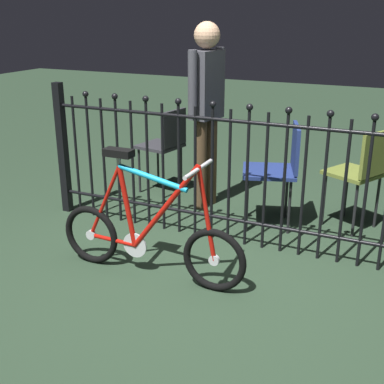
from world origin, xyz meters
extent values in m
plane|color=#263928|center=(0.00, 0.00, 0.00)|extent=(20.00, 20.00, 0.00)
cylinder|color=black|center=(-1.66, 0.66, 0.53)|extent=(0.02, 0.02, 1.06)
sphere|color=black|center=(-1.66, 0.66, 1.08)|extent=(0.05, 0.05, 0.05)
cylinder|color=black|center=(-1.52, 0.66, 0.53)|extent=(0.02, 0.02, 1.06)
cylinder|color=black|center=(-1.37, 0.66, 0.53)|extent=(0.02, 0.02, 1.06)
sphere|color=black|center=(-1.37, 0.66, 1.08)|extent=(0.05, 0.05, 0.05)
cylinder|color=black|center=(-1.23, 0.66, 0.53)|extent=(0.02, 0.02, 1.06)
cylinder|color=black|center=(-1.09, 0.66, 0.53)|extent=(0.02, 0.02, 1.06)
sphere|color=black|center=(-1.09, 0.66, 1.08)|extent=(0.05, 0.05, 0.05)
cylinder|color=black|center=(-0.94, 0.66, 0.53)|extent=(0.02, 0.02, 1.06)
cylinder|color=black|center=(-0.80, 0.66, 0.53)|extent=(0.02, 0.02, 1.06)
sphere|color=black|center=(-0.80, 0.66, 1.08)|extent=(0.05, 0.05, 0.05)
cylinder|color=black|center=(-0.66, 0.66, 0.53)|extent=(0.02, 0.02, 1.06)
cylinder|color=black|center=(-0.52, 0.66, 0.53)|extent=(0.02, 0.02, 1.06)
sphere|color=black|center=(-0.52, 0.66, 1.08)|extent=(0.05, 0.05, 0.05)
cylinder|color=black|center=(-0.37, 0.66, 0.53)|extent=(0.02, 0.02, 1.06)
cylinder|color=black|center=(-0.23, 0.66, 0.53)|extent=(0.02, 0.02, 1.06)
sphere|color=black|center=(-0.23, 0.66, 1.08)|extent=(0.05, 0.05, 0.05)
cylinder|color=black|center=(-0.09, 0.66, 0.53)|extent=(0.02, 0.02, 1.06)
cylinder|color=black|center=(0.06, 0.66, 0.53)|extent=(0.02, 0.02, 1.06)
sphere|color=black|center=(0.06, 0.66, 1.08)|extent=(0.05, 0.05, 0.05)
cylinder|color=black|center=(0.20, 0.66, 0.53)|extent=(0.02, 0.02, 1.06)
cylinder|color=black|center=(0.34, 0.66, 0.53)|extent=(0.02, 0.02, 1.06)
sphere|color=black|center=(0.34, 0.66, 1.08)|extent=(0.05, 0.05, 0.05)
cylinder|color=black|center=(0.48, 0.66, 0.53)|extent=(0.02, 0.02, 1.06)
cylinder|color=black|center=(0.63, 0.66, 0.53)|extent=(0.02, 0.02, 1.06)
sphere|color=black|center=(0.63, 0.66, 1.08)|extent=(0.05, 0.05, 0.05)
cylinder|color=black|center=(0.77, 0.66, 0.53)|extent=(0.02, 0.02, 1.06)
cylinder|color=black|center=(0.91, 0.66, 0.53)|extent=(0.02, 0.02, 1.06)
sphere|color=black|center=(0.91, 0.66, 1.08)|extent=(0.05, 0.05, 0.05)
cylinder|color=black|center=(0.00, 0.66, 0.19)|extent=(3.32, 0.03, 0.03)
cylinder|color=black|center=(0.00, 0.66, 0.97)|extent=(3.32, 0.03, 0.03)
cube|color=black|center=(-1.66, 0.66, 0.58)|extent=(0.07, 0.07, 1.16)
torus|color=black|center=(-0.85, -0.10, 0.22)|extent=(0.44, 0.05, 0.44)
cylinder|color=silver|center=(-0.85, -0.10, 0.22)|extent=(0.07, 0.03, 0.07)
torus|color=black|center=(0.10, -0.09, 0.22)|extent=(0.44, 0.05, 0.44)
cylinder|color=silver|center=(0.10, -0.09, 0.22)|extent=(0.07, 0.03, 0.07)
cylinder|color=red|center=(-0.25, -0.09, 0.52)|extent=(0.51, 0.04, 0.65)
cylinder|color=#19A5D8|center=(-0.34, -0.09, 0.72)|extent=(0.50, 0.04, 0.14)
cylinder|color=red|center=(-0.54, -0.09, 0.49)|extent=(0.13, 0.04, 0.57)
cylinder|color=red|center=(-0.67, -0.09, 0.21)|extent=(0.36, 0.03, 0.04)
cylinder|color=red|center=(-0.72, -0.09, 0.49)|extent=(0.29, 0.03, 0.56)
cylinder|color=red|center=(0.04, -0.09, 0.53)|extent=(0.14, 0.03, 0.63)
cylinder|color=silver|center=(-0.01, -0.09, 0.83)|extent=(0.03, 0.03, 0.02)
cylinder|color=silver|center=(-0.01, -0.09, 0.82)|extent=(0.03, 0.40, 0.03)
cylinder|color=silver|center=(-0.58, -0.09, 0.80)|extent=(0.03, 0.03, 0.07)
cube|color=black|center=(-0.58, -0.09, 0.86)|extent=(0.20, 0.09, 0.05)
cylinder|color=silver|center=(-0.49, -0.09, 0.21)|extent=(0.18, 0.01, 0.18)
cylinder|color=black|center=(0.53, 1.30, 0.23)|extent=(0.02, 0.02, 0.46)
cylinder|color=black|center=(0.67, 1.58, 0.23)|extent=(0.02, 0.02, 0.46)
cylinder|color=black|center=(0.80, 1.16, 0.23)|extent=(0.02, 0.02, 0.46)
cylinder|color=black|center=(0.94, 1.44, 0.23)|extent=(0.02, 0.02, 0.46)
cube|color=olive|center=(0.74, 1.37, 0.47)|extent=(0.52, 0.52, 0.03)
cube|color=olive|center=(0.90, 1.29, 0.67)|extent=(0.19, 0.34, 0.35)
cylinder|color=black|center=(-1.30, 1.36, 0.23)|extent=(0.02, 0.02, 0.46)
cylinder|color=black|center=(-1.25, 1.66, 0.23)|extent=(0.02, 0.02, 0.46)
cylinder|color=black|center=(-1.01, 1.31, 0.23)|extent=(0.02, 0.02, 0.46)
cylinder|color=black|center=(-0.96, 1.60, 0.23)|extent=(0.02, 0.02, 0.46)
cube|color=#2D2D33|center=(-1.13, 1.48, 0.47)|extent=(0.43, 0.43, 0.03)
cube|color=#2D2D33|center=(-0.96, 1.45, 0.67)|extent=(0.09, 0.35, 0.35)
cylinder|color=black|center=(-0.01, 0.89, 0.23)|extent=(0.02, 0.02, 0.46)
cylinder|color=black|center=(-0.12, 1.22, 0.23)|extent=(0.02, 0.02, 0.46)
cylinder|color=black|center=(0.31, 1.00, 0.23)|extent=(0.02, 0.02, 0.46)
cylinder|color=black|center=(0.20, 1.33, 0.23)|extent=(0.02, 0.02, 0.46)
cube|color=navy|center=(0.09, 1.11, 0.48)|extent=(0.54, 0.54, 0.03)
cube|color=navy|center=(0.29, 1.18, 0.69)|extent=(0.16, 0.40, 0.37)
cylinder|color=#4C3823|center=(-0.58, 1.23, 0.41)|extent=(0.11, 0.11, 0.83)
cylinder|color=#4C3823|center=(-0.54, 1.39, 0.41)|extent=(0.11, 0.11, 0.83)
cube|color=#3F3F47|center=(-0.56, 1.31, 1.12)|extent=(0.24, 0.33, 0.59)
cylinder|color=#3F3F47|center=(-0.61, 1.12, 1.15)|extent=(0.08, 0.08, 0.56)
cylinder|color=#3F3F47|center=(-0.52, 1.51, 1.15)|extent=(0.08, 0.08, 0.56)
sphere|color=tan|center=(-0.56, 1.31, 1.54)|extent=(0.22, 0.22, 0.22)
camera|label=1|loc=(1.20, -2.81, 1.74)|focal=47.52mm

